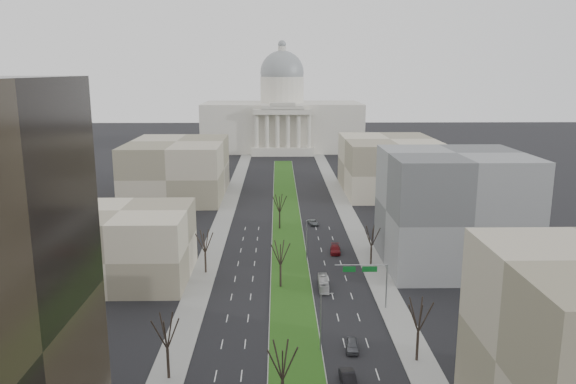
{
  "coord_description": "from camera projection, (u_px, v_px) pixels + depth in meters",
  "views": [
    {
      "loc": [
        -2.49,
        -20.45,
        40.55
      ],
      "look_at": [
        -0.07,
        107.41,
        12.6
      ],
      "focal_mm": 35.0,
      "sensor_mm": 36.0,
      "label": 1
    }
  ],
  "objects": [
    {
      "name": "ground",
      "position": [
        287.0,
        229.0,
        145.9
      ],
      "size": [
        600.0,
        600.0,
        0.0
      ],
      "primitive_type": "plane",
      "color": "black",
      "rests_on": "ground"
    },
    {
      "name": "median",
      "position": [
        287.0,
        230.0,
        144.89
      ],
      "size": [
        8.0,
        222.03,
        0.2
      ],
      "color": "#999993",
      "rests_on": "ground"
    },
    {
      "name": "sidewalk_left",
      "position": [
        209.0,
        261.0,
        121.14
      ],
      "size": [
        5.0,
        330.0,
        0.15
      ],
      "primitive_type": "cube",
      "color": "gray",
      "rests_on": "ground"
    },
    {
      "name": "sidewalk_right",
      "position": [
        370.0,
        260.0,
        121.78
      ],
      "size": [
        5.0,
        330.0,
        0.15
      ],
      "primitive_type": "cube",
      "color": "gray",
      "rests_on": "ground"
    },
    {
      "name": "capitol",
      "position": [
        282.0,
        118.0,
        288.52
      ],
      "size": [
        80.0,
        46.0,
        55.0
      ],
      "color": "beige",
      "rests_on": "ground"
    },
    {
      "name": "building_beige_left",
      "position": [
        122.0,
        245.0,
        109.6
      ],
      "size": [
        26.0,
        22.0,
        14.0
      ],
      "primitive_type": "cube",
      "color": "gray",
      "rests_on": "ground"
    },
    {
      "name": "building_grey_right",
      "position": [
        453.0,
        210.0,
        116.61
      ],
      "size": [
        28.0,
        26.0,
        24.0
      ],
      "primitive_type": "cube",
      "color": "#5C5E61",
      "rests_on": "ground"
    },
    {
      "name": "building_far_left",
      "position": [
        178.0,
        169.0,
        182.4
      ],
      "size": [
        30.0,
        40.0,
        18.0
      ],
      "primitive_type": "cube",
      "color": "gray",
      "rests_on": "ground"
    },
    {
      "name": "building_far_right",
      "position": [
        389.0,
        165.0,
        188.58
      ],
      "size": [
        30.0,
        40.0,
        18.0
      ],
      "primitive_type": "cube",
      "color": "gray",
      "rests_on": "ground"
    },
    {
      "name": "tree_left_mid",
      "position": [
        166.0,
        330.0,
        73.76
      ],
      "size": [
        5.4,
        5.4,
        9.72
      ],
      "color": "black",
      "rests_on": "ground"
    },
    {
      "name": "tree_left_far",
      "position": [
        205.0,
        241.0,
        112.86
      ],
      "size": [
        5.28,
        5.28,
        9.5
      ],
      "color": "black",
      "rests_on": "ground"
    },
    {
      "name": "tree_right_mid",
      "position": [
        419.0,
        314.0,
        78.27
      ],
      "size": [
        5.52,
        5.52,
        9.94
      ],
      "color": "black",
      "rests_on": "ground"
    },
    {
      "name": "tree_right_far",
      "position": [
        372.0,
        236.0,
        117.47
      ],
      "size": [
        5.04,
        5.04,
        9.07
      ],
      "color": "black",
      "rests_on": "ground"
    },
    {
      "name": "tree_median_a",
      "position": [
        282.0,
        360.0,
        66.22
      ],
      "size": [
        5.4,
        5.4,
        9.72
      ],
      "color": "black",
      "rests_on": "ground"
    },
    {
      "name": "tree_median_b",
      "position": [
        280.0,
        252.0,
        105.29
      ],
      "size": [
        5.4,
        5.4,
        9.72
      ],
      "color": "black",
      "rests_on": "ground"
    },
    {
      "name": "tree_median_c",
      "position": [
        280.0,
        203.0,
        144.36
      ],
      "size": [
        5.4,
        5.4,
        9.72
      ],
      "color": "black",
      "rests_on": "ground"
    },
    {
      "name": "streetlamp_median_b",
      "position": [
        321.0,
        321.0,
        81.45
      ],
      "size": [
        1.9,
        0.2,
        9.16
      ],
      "color": "gray",
      "rests_on": "ground"
    },
    {
      "name": "streetlamp_median_c",
      "position": [
        307.0,
        240.0,
        120.52
      ],
      "size": [
        1.9,
        0.2,
        9.16
      ],
      "color": "gray",
      "rests_on": "ground"
    },
    {
      "name": "mast_arm_signs",
      "position": [
        371.0,
        275.0,
        96.03
      ],
      "size": [
        9.12,
        0.24,
        8.09
      ],
      "color": "gray",
      "rests_on": "ground"
    },
    {
      "name": "car_grey_near",
      "position": [
        352.0,
        345.0,
        82.7
      ],
      "size": [
        2.13,
        4.62,
        1.53
      ],
      "primitive_type": "imported",
      "rotation": [
        0.0,
        0.0,
        -0.07
      ],
      "color": "#4F5057",
      "rests_on": "ground"
    },
    {
      "name": "car_black",
      "position": [
        348.0,
        380.0,
        73.36
      ],
      "size": [
        2.14,
        5.3,
        1.71
      ],
      "primitive_type": "imported",
      "rotation": [
        0.0,
        0.0,
        0.06
      ],
      "color": "black",
      "rests_on": "ground"
    },
    {
      "name": "car_red",
      "position": [
        335.0,
        249.0,
        126.67
      ],
      "size": [
        2.7,
        5.71,
        1.61
      ],
      "primitive_type": "imported",
      "rotation": [
        0.0,
        0.0,
        -0.08
      ],
      "color": "maroon",
      "rests_on": "ground"
    },
    {
      "name": "car_grey_far",
      "position": [
        313.0,
        222.0,
        149.69
      ],
      "size": [
        2.98,
        5.12,
        1.34
      ],
      "primitive_type": "imported",
      "rotation": [
        0.0,
        0.0,
        0.16
      ],
      "color": "#565A5E",
      "rests_on": "ground"
    },
    {
      "name": "box_van",
      "position": [
        323.0,
        283.0,
        105.93
      ],
      "size": [
        1.92,
        7.5,
        2.08
      ],
      "primitive_type": "imported",
      "rotation": [
        0.0,
        0.0,
        -0.02
      ],
      "color": "silver",
      "rests_on": "ground"
    }
  ]
}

